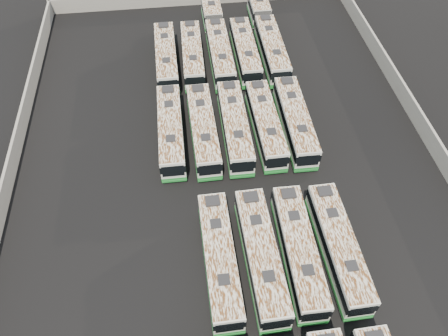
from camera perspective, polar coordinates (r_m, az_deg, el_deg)
ground at (r=44.62m, az=0.98°, el=-2.50°), size 140.00×140.00×0.00m
perimeter_wall at (r=43.76m, az=1.00°, el=-1.62°), size 45.20×73.20×2.20m
bus_midfront_left at (r=38.13m, az=-0.57°, el=-11.80°), size 2.66×12.15×3.42m
bus_midfront_center at (r=38.37m, az=4.84°, el=-11.33°), size 2.85×12.42×3.49m
bus_midfront_right at (r=39.08m, az=9.70°, el=-10.55°), size 2.76×12.16×3.42m
bus_midfront_far_right at (r=39.99m, az=14.69°, el=-9.93°), size 2.71×12.05×3.38m
bus_midback_far_left at (r=47.90m, az=-6.95°, el=4.89°), size 2.66×12.21×3.44m
bus_midback_left at (r=47.71m, az=-2.72°, el=5.06°), size 2.77×12.29×3.45m
bus_midback_center at (r=47.99m, az=1.42°, el=5.45°), size 2.74×12.38×3.48m
bus_midback_right at (r=48.52m, az=5.44°, el=5.72°), size 2.67×12.00×3.37m
bus_midback_far_right at (r=49.21m, az=9.25°, el=6.06°), size 2.80×12.35×3.47m
bus_back_far_left at (r=58.23m, az=-7.54°, el=14.13°), size 2.65×12.17×3.42m
bus_back_left at (r=58.39m, az=-4.14°, el=14.51°), size 2.81×11.96×3.35m
bus_back_center at (r=61.07m, az=-0.91°, el=16.44°), size 2.60×19.02×3.45m
bus_back_right at (r=58.96m, az=2.77°, el=14.99°), size 2.59×12.02×3.38m
bus_back_far_right at (r=62.12m, az=5.66°, el=16.85°), size 2.81×19.22×3.48m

